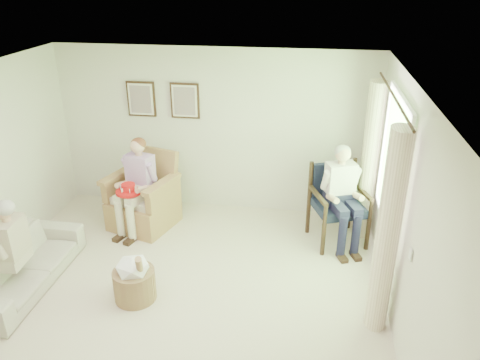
{
  "coord_description": "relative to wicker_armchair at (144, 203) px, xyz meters",
  "views": [
    {
      "loc": [
        1.46,
        -4.1,
        3.66
      ],
      "look_at": [
        0.59,
        1.53,
        1.05
      ],
      "focal_mm": 35.0,
      "sensor_mm": 36.0,
      "label": 1
    }
  ],
  "objects": [
    {
      "name": "person_dark",
      "position": [
        2.91,
        -0.13,
        0.5
      ],
      "size": [
        0.4,
        0.63,
        1.44
      ],
      "rotation": [
        0.0,
        0.0,
        0.37
      ],
      "color": "#191835",
      "rests_on": "ground"
    },
    {
      "name": "person_wicker",
      "position": [
        -0.0,
        -0.15,
        0.47
      ],
      "size": [
        0.4,
        0.63,
        1.4
      ],
      "rotation": [
        0.0,
        0.0,
        -0.3
      ],
      "color": "beige",
      "rests_on": "ground"
    },
    {
      "name": "person_sofa",
      "position": [
        -0.99,
        -1.88,
        0.32
      ],
      "size": [
        0.42,
        0.62,
        1.23
      ],
      "rotation": [
        0.0,
        0.0,
        -1.51
      ],
      "color": "beige",
      "rests_on": "ground"
    },
    {
      "name": "back_wall",
      "position": [
        0.96,
        0.79,
        0.94
      ],
      "size": [
        5.0,
        0.04,
        2.6
      ],
      "primitive_type": "cube",
      "color": "silver",
      "rests_on": "ground"
    },
    {
      "name": "ceiling",
      "position": [
        0.96,
        -1.96,
        2.24
      ],
      "size": [
        5.0,
        5.5,
        0.02
      ],
      "primitive_type": "cube",
      "color": "white",
      "rests_on": "back_wall"
    },
    {
      "name": "floor",
      "position": [
        0.96,
        -1.96,
        -0.36
      ],
      "size": [
        5.5,
        5.5,
        0.0
      ],
      "primitive_type": "plane",
      "color": "beige",
      "rests_on": "ground"
    },
    {
      "name": "right_wall",
      "position": [
        3.46,
        -1.96,
        0.94
      ],
      "size": [
        0.04,
        5.5,
        2.6
      ],
      "primitive_type": "cube",
      "color": "silver",
      "rests_on": "ground"
    },
    {
      "name": "wicker_armchair",
      "position": [
        0.0,
        0.0,
        0.0
      ],
      "size": [
        0.89,
        0.89,
        1.14
      ],
      "rotation": [
        0.0,
        0.0,
        -0.3
      ],
      "color": "#AA8250",
      "rests_on": "ground"
    },
    {
      "name": "framed_print_right",
      "position": [
        0.51,
        0.75,
        1.42
      ],
      "size": [
        0.45,
        0.05,
        0.55
      ],
      "color": "#382114",
      "rests_on": "back_wall"
    },
    {
      "name": "red_hat",
      "position": [
        -0.08,
        -0.34,
        0.38
      ],
      "size": [
        0.37,
        0.37,
        0.14
      ],
      "color": "red",
      "rests_on": "person_wicker"
    },
    {
      "name": "curtain_right",
      "position": [
        3.29,
        0.22,
        0.79
      ],
      "size": [
        0.34,
        0.34,
        2.3
      ],
      "primitive_type": "cylinder",
      "color": "#F5E0BF",
      "rests_on": "ground"
    },
    {
      "name": "wood_armchair",
      "position": [
        2.91,
        0.06,
        0.25
      ],
      "size": [
        0.72,
        0.68,
        1.11
      ],
      "rotation": [
        0.0,
        0.0,
        0.37
      ],
      "color": "black",
      "rests_on": "ground"
    },
    {
      "name": "window",
      "position": [
        3.43,
        -0.76,
        1.22
      ],
      "size": [
        0.13,
        2.5,
        1.63
      ],
      "color": "#2D6B23",
      "rests_on": "right_wall"
    },
    {
      "name": "sofa",
      "position": [
        -0.99,
        -1.7,
        -0.09
      ],
      "size": [
        1.88,
        0.74,
        0.55
      ],
      "primitive_type": "imported",
      "rotation": [
        0.0,
        0.0,
        1.57
      ],
      "color": "beige",
      "rests_on": "ground"
    },
    {
      "name": "framed_print_left",
      "position": [
        -0.19,
        0.75,
        1.42
      ],
      "size": [
        0.45,
        0.05,
        0.55
      ],
      "color": "#382114",
      "rests_on": "back_wall"
    },
    {
      "name": "curtain_left",
      "position": [
        3.29,
        -1.74,
        0.79
      ],
      "size": [
        0.34,
        0.34,
        2.3
      ],
      "primitive_type": "cylinder",
      "color": "#F5E0BF",
      "rests_on": "ground"
    },
    {
      "name": "hatbox",
      "position": [
        0.49,
        -1.74,
        -0.08
      ],
      "size": [
        0.51,
        0.51,
        0.73
      ],
      "color": "tan",
      "rests_on": "ground"
    }
  ]
}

